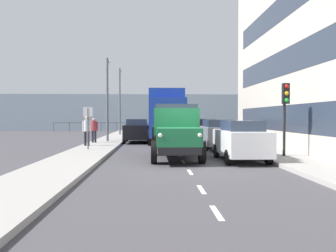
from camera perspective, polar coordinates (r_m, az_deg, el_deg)
name	(u,v)px	position (r m, az deg, el deg)	size (l,w,h in m)	color
ground_plane	(172,144)	(24.17, 0.62, -2.98)	(80.00, 80.00, 0.00)	#423F44
sidewalk_left	(238,143)	(24.82, 11.23, -2.71)	(2.31, 43.89, 0.15)	#9E9993
sidewalk_right	(105,143)	(24.36, -10.19, -2.79)	(2.31, 43.89, 0.15)	#9E9993
road_centreline_markings	(172,145)	(23.78, 0.67, -3.04)	(0.12, 40.26, 0.01)	silver
sea_horizon	(163,112)	(49.03, -0.87, 2.21)	(80.00, 0.80, 5.00)	#8C9EAD
seawall_railing	(163,124)	(45.43, -0.75, 0.27)	(28.08, 0.08, 1.20)	#4C5156
truck_vintage_green	(176,133)	(15.44, 1.30, -1.12)	(2.17, 5.64, 2.43)	black
lorry_cargo_blue	(166,114)	(26.03, -0.33, 1.92)	(2.58, 8.20, 3.87)	#193899
car_white_kerbside_near	(241,140)	(15.33, 11.65, -2.23)	(1.79, 4.08, 1.72)	white
car_grey_kerbside_1	(217,134)	(20.79, 7.94, -1.24)	(1.83, 4.38, 1.72)	slate
car_maroon_kerbside_2	(204,130)	(26.01, 5.86, -0.69)	(1.80, 3.93, 1.72)	maroon
car_teal_kerbside_3	(196,128)	(31.08, 4.52, -0.33)	(1.88, 4.59, 1.72)	#1E6670
car_black_oppositeside_0	(137,130)	(25.95, -5.03, -0.69)	(1.86, 4.17, 1.72)	black
pedestrian_in_dark_coat	(87,128)	(21.72, -12.99, -0.36)	(0.53, 0.34, 1.77)	black
pedestrian_with_bag	(94,128)	(24.32, -11.87, -0.32)	(0.53, 0.34, 1.66)	black
traffic_light_near	(285,103)	(16.32, 18.43, 3.49)	(0.28, 0.41, 3.20)	black
lamp_post_promenade	(108,91)	(25.91, -9.73, 5.56)	(0.32, 1.14, 5.95)	#59595B
lamp_post_far	(120,95)	(35.42, -7.77, 4.98)	(0.32, 1.14, 6.55)	#59595B
street_sign	(88,121)	(19.24, -12.81, 0.86)	(0.50, 0.07, 2.25)	#4C4C4C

